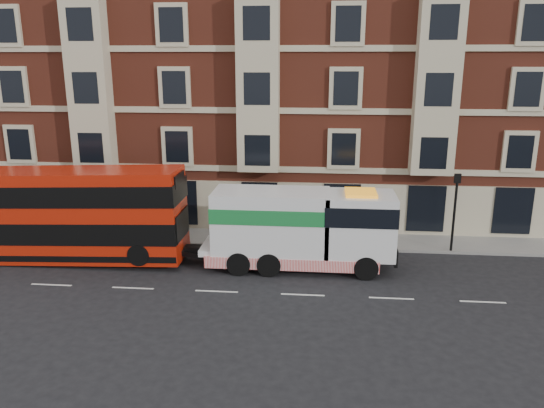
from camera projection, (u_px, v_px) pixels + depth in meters
The scene contains 8 objects.
ground at pixel (217, 291), 24.58m from camera, with size 120.00×120.00×0.00m, color black.
sidewalk at pixel (241, 238), 31.76m from camera, with size 90.00×3.00×0.15m, color slate.
victorian_terrace at pixel (262, 64), 36.28m from camera, with size 45.00×12.00×20.40m.
lamp_post_west at pixel (133, 199), 30.36m from camera, with size 0.35×0.15×4.35m.
lamp_post_east at pixel (455, 207), 28.76m from camera, with size 0.35×0.15×4.35m.
double_decker_bus at pixel (69, 213), 27.80m from camera, with size 12.13×2.78×4.91m.
tow_truck at pixel (298, 228), 26.85m from camera, with size 9.71×2.87×4.05m.
pedestrian at pixel (35, 215), 32.87m from camera, with size 0.67×0.44×1.84m, color #17202F.
Camera 1 is at (4.66, -22.30, 10.42)m, focal length 35.00 mm.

